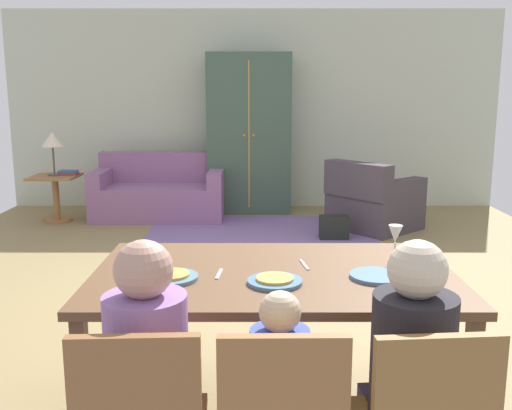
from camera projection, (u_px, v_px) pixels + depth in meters
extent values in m
cube|color=olive|center=(250.00, 279.00, 5.11)|extent=(6.77, 6.51, 0.02)
cube|color=beige|center=(252.00, 110.00, 8.09)|extent=(6.77, 0.10, 2.70)
cube|color=brown|center=(272.00, 275.00, 2.80)|extent=(1.73, 1.06, 0.04)
cube|color=brown|center=(81.00, 398.00, 2.41)|extent=(0.06, 0.06, 0.72)
cube|color=brown|center=(468.00, 398.00, 2.42)|extent=(0.06, 0.06, 0.72)
cube|color=brown|center=(129.00, 313.00, 3.33)|extent=(0.06, 0.06, 0.72)
cube|color=brown|center=(409.00, 313.00, 3.34)|extent=(0.06, 0.06, 0.72)
cylinder|color=teal|center=(170.00, 277.00, 2.68)|extent=(0.25, 0.25, 0.02)
cylinder|color=gold|center=(170.00, 274.00, 2.68)|extent=(0.17, 0.17, 0.01)
cylinder|color=teal|center=(273.00, 282.00, 2.62)|extent=(0.25, 0.25, 0.02)
cylinder|color=gold|center=(273.00, 278.00, 2.62)|extent=(0.17, 0.17, 0.01)
cylinder|color=#4F769E|center=(375.00, 276.00, 2.70)|extent=(0.25, 0.25, 0.02)
cylinder|color=silver|center=(393.00, 260.00, 2.98)|extent=(0.06, 0.06, 0.01)
cylinder|color=silver|center=(393.00, 251.00, 2.97)|extent=(0.01, 0.01, 0.09)
cone|color=silver|center=(394.00, 234.00, 2.95)|extent=(0.07, 0.07, 0.09)
cube|color=silver|center=(218.00, 274.00, 2.75)|extent=(0.03, 0.15, 0.01)
cube|color=silver|center=(303.00, 265.00, 2.90)|extent=(0.04, 0.17, 0.01)
cube|color=brown|center=(134.00, 398.00, 1.84)|extent=(0.42, 0.06, 0.42)
cylinder|color=#9166AB|center=(145.00, 357.00, 2.08)|extent=(0.30, 0.30, 0.46)
sphere|color=tan|center=(142.00, 270.00, 2.02)|extent=(0.21, 0.21, 0.21)
cube|color=#905D31|center=(282.00, 398.00, 1.84)|extent=(0.42, 0.05, 0.42)
cylinder|color=#3D4BAD|center=(278.00, 373.00, 2.09)|extent=(0.22, 0.22, 0.33)
sphere|color=beige|center=(279.00, 312.00, 2.05)|extent=(0.15, 0.15, 0.15)
cube|color=olive|center=(436.00, 398.00, 1.84)|extent=(0.42, 0.07, 0.42)
cylinder|color=#242128|center=(411.00, 356.00, 2.08)|extent=(0.30, 0.30, 0.46)
sphere|color=beige|center=(416.00, 269.00, 2.02)|extent=(0.21, 0.21, 0.21)
cube|color=slate|center=(259.00, 232.00, 6.75)|extent=(2.60, 1.80, 0.01)
cube|color=#8B5C88|center=(158.00, 202.00, 7.49)|extent=(1.65, 0.84, 0.42)
cube|color=#8B5C88|center=(161.00, 167.00, 7.75)|extent=(1.65, 0.20, 0.40)
cube|color=#8B5C88|center=(100.00, 178.00, 7.43)|extent=(0.18, 0.84, 0.20)
cube|color=#8B5C88|center=(215.00, 178.00, 7.43)|extent=(0.18, 0.84, 0.20)
cube|color=#433B42|center=(373.00, 211.00, 6.91)|extent=(1.19, 1.19, 0.42)
cube|color=#433B42|center=(356.00, 180.00, 6.61)|extent=(0.71, 0.77, 0.40)
cube|color=#433B42|center=(398.00, 189.00, 6.60)|extent=(0.75, 0.69, 0.20)
cube|color=#433B42|center=(352.00, 182.00, 7.10)|extent=(0.75, 0.69, 0.20)
cube|color=#3D5444|center=(248.00, 134.00, 7.77)|extent=(1.10, 0.56, 2.10)
cube|color=#BF8C44|center=(247.00, 135.00, 7.49)|extent=(0.02, 0.01, 1.89)
sphere|color=#BF8C44|center=(243.00, 135.00, 7.48)|extent=(0.04, 0.04, 0.04)
sphere|color=#BF8C44|center=(252.00, 135.00, 7.48)|extent=(0.04, 0.04, 0.04)
cube|color=olive|center=(53.00, 177.00, 7.22)|extent=(0.56, 0.56, 0.03)
cylinder|color=olive|center=(55.00, 200.00, 7.28)|extent=(0.08, 0.08, 0.55)
cylinder|color=olive|center=(56.00, 220.00, 7.33)|extent=(0.36, 0.36, 0.03)
cylinder|color=#514641|center=(53.00, 175.00, 7.22)|extent=(0.16, 0.16, 0.02)
cylinder|color=#514641|center=(52.00, 160.00, 7.18)|extent=(0.02, 0.02, 0.34)
cone|color=beige|center=(51.00, 139.00, 7.13)|extent=(0.26, 0.26, 0.18)
cube|color=brown|center=(67.00, 174.00, 7.26)|extent=(0.22, 0.16, 0.03)
cube|color=#345380|center=(66.00, 172.00, 7.27)|extent=(0.22, 0.16, 0.03)
cube|color=black|center=(333.00, 227.00, 6.43)|extent=(0.32, 0.16, 0.26)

